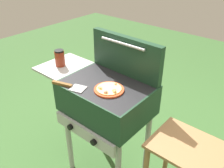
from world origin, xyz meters
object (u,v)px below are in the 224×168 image
grill (105,100)px  spatula (69,86)px  pizza_cheese (109,89)px  sauce_jar (60,58)px  prep_table (183,168)px

grill → spatula: 0.30m
pizza_cheese → spatula: pizza_cheese is taller
grill → sauce_jar: size_ratio=7.00×
spatula → prep_table: size_ratio=0.37×
prep_table → grill: bearing=-179.6°
pizza_cheese → spatula: size_ratio=0.79×
spatula → prep_table: 0.95m
sauce_jar → spatula: sauce_jar is taller
prep_table → pizza_cheese: bearing=-174.6°
pizza_cheese → sauce_jar: 0.57m
pizza_cheese → prep_table: size_ratio=0.29×
grill → sauce_jar: 0.52m
grill → prep_table: grill is taller
spatula → sauce_jar: bearing=149.8°
grill → prep_table: (0.67, 0.00, -0.24)m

